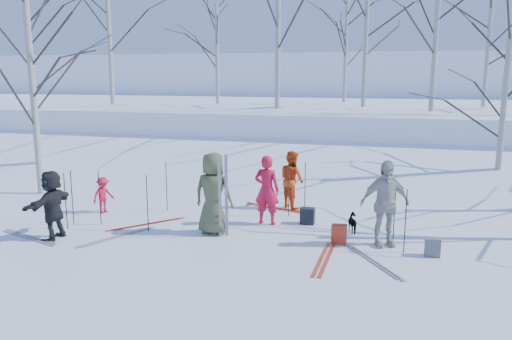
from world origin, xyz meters
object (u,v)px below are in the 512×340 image
(skier_red_north, at_px, (267,190))
(backpack_dark, at_px, (307,216))
(skier_red_seated, at_px, (103,195))
(dog, at_px, (354,223))
(skier_grey_west, at_px, (52,205))
(backpack_red, at_px, (339,234))
(skier_olive_center, at_px, (213,193))
(skier_cream_east, at_px, (385,203))
(skier_redor_behind, at_px, (292,179))
(backpack_grey, at_px, (433,247))

(skier_red_north, bearing_deg, backpack_dark, -162.23)
(skier_red_seated, xyz_separation_m, dog, (6.52, 0.04, -0.26))
(skier_grey_west, xyz_separation_m, dog, (6.42, 2.21, -0.55))
(backpack_red, xyz_separation_m, backpack_dark, (-0.90, 1.26, -0.01))
(backpack_red, bearing_deg, skier_olive_center, -179.23)
(skier_red_north, distance_m, skier_cream_east, 2.93)
(backpack_red, bearing_deg, skier_cream_east, 8.23)
(skier_olive_center, height_order, backpack_dark, skier_olive_center)
(skier_redor_behind, height_order, skier_cream_east, skier_cream_east)
(dog, bearing_deg, backpack_dark, -41.24)
(skier_grey_west, bearing_deg, backpack_red, 102.87)
(skier_red_seated, bearing_deg, skier_olive_center, -81.56)
(skier_red_seated, distance_m, backpack_grey, 8.25)
(skier_red_seated, xyz_separation_m, backpack_grey, (8.17, -1.11, -0.29))
(skier_cream_east, relative_size, skier_grey_west, 1.19)
(skier_cream_east, xyz_separation_m, dog, (-0.67, 0.74, -0.70))
(backpack_red, xyz_separation_m, backpack_grey, (1.90, -0.27, -0.02))
(skier_cream_east, bearing_deg, backpack_grey, -47.86)
(skier_redor_behind, bearing_deg, backpack_red, 165.56)
(skier_olive_center, xyz_separation_m, skier_red_seated, (-3.41, 0.87, -0.47))
(backpack_red, height_order, backpack_dark, backpack_red)
(skier_red_seated, xyz_separation_m, skier_grey_west, (0.10, -2.17, 0.30))
(dog, bearing_deg, backpack_red, 51.03)
(skier_olive_center, distance_m, skier_cream_east, 3.79)
(skier_red_north, distance_m, backpack_grey, 4.04)
(dog, bearing_deg, skier_grey_west, -3.85)
(skier_cream_east, distance_m, skier_grey_west, 7.24)
(skier_redor_behind, xyz_separation_m, dog, (1.83, -1.78, -0.57))
(skier_olive_center, relative_size, backpack_grey, 4.98)
(skier_cream_east, bearing_deg, skier_olive_center, 157.34)
(skier_red_north, bearing_deg, backpack_grey, 164.78)
(skier_grey_west, relative_size, backpack_dark, 3.88)
(skier_grey_west, distance_m, dog, 6.81)
(skier_redor_behind, relative_size, backpack_red, 3.75)
(skier_redor_behind, bearing_deg, backpack_grey, -175.24)
(skier_red_north, xyz_separation_m, skier_cream_east, (2.79, -0.88, 0.08))
(skier_red_north, bearing_deg, skier_grey_west, 32.28)
(dog, relative_size, backpack_dark, 1.31)
(skier_grey_west, relative_size, backpack_red, 3.70)
(backpack_grey, distance_m, backpack_dark, 3.19)
(skier_olive_center, distance_m, skier_grey_west, 3.55)
(skier_grey_west, height_order, backpack_red, skier_grey_west)
(skier_grey_west, height_order, backpack_grey, skier_grey_west)
(skier_grey_west, bearing_deg, skier_cream_east, 102.36)
(skier_red_seated, bearing_deg, backpack_dark, -62.70)
(skier_red_north, height_order, backpack_red, skier_red_north)
(skier_red_seated, bearing_deg, dog, -66.85)
(skier_redor_behind, xyz_separation_m, skier_grey_west, (-4.60, -3.99, -0.01))
(dog, bearing_deg, skier_redor_behind, -67.12)
(skier_red_seated, distance_m, backpack_dark, 5.40)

